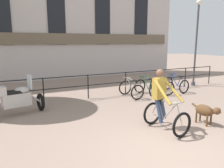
# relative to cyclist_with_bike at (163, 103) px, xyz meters

# --- Properties ---
(ground_plane) EXTENTS (60.00, 60.00, 0.00)m
(ground_plane) POSITION_rel_cyclist_with_bike_xyz_m (-0.71, -1.08, -0.76)
(ground_plane) COLOR gray
(canal_railing) EXTENTS (15.05, 0.05, 1.05)m
(canal_railing) POSITION_rel_cyclist_with_bike_xyz_m (-0.71, 4.12, -0.05)
(canal_railing) COLOR black
(canal_railing) RESTS_ON ground_plane
(building_facade) EXTENTS (18.00, 0.72, 8.27)m
(building_facade) POSITION_rel_cyclist_with_bike_xyz_m (-0.71, 9.91, 3.36)
(building_facade) COLOR beige
(building_facade) RESTS_ON ground_plane
(cyclist_with_bike) EXTENTS (0.81, 1.24, 1.70)m
(cyclist_with_bike) POSITION_rel_cyclist_with_bike_xyz_m (0.00, 0.00, 0.00)
(cyclist_with_bike) COLOR black
(cyclist_with_bike) RESTS_ON ground_plane
(dog) EXTENTS (0.34, 1.01, 0.62)m
(dog) POSITION_rel_cyclist_with_bike_xyz_m (1.36, -0.33, -0.34)
(dog) COLOR brown
(dog) RESTS_ON ground_plane
(parked_motorcycle) EXTENTS (1.84, 0.96, 1.35)m
(parked_motorcycle) POSITION_rel_cyclist_with_bike_xyz_m (-3.64, 3.14, -0.20)
(parked_motorcycle) COLOR black
(parked_motorcycle) RESTS_ON ground_plane
(parked_bicycle_near_lamp) EXTENTS (0.66, 1.11, 0.86)m
(parked_bicycle_near_lamp) POSITION_rel_cyclist_with_bike_xyz_m (1.07, 3.46, -0.41)
(parked_bicycle_near_lamp) COLOR black
(parked_bicycle_near_lamp) RESTS_ON ground_plane
(parked_bicycle_mid_left) EXTENTS (0.76, 1.16, 0.86)m
(parked_bicycle_mid_left) POSITION_rel_cyclist_with_bike_xyz_m (1.93, 3.46, -0.41)
(parked_bicycle_mid_left) COLOR black
(parked_bicycle_mid_left) RESTS_ON ground_plane
(parked_bicycle_mid_right) EXTENTS (0.75, 1.16, 0.86)m
(parked_bicycle_mid_right) POSITION_rel_cyclist_with_bike_xyz_m (2.80, 3.46, -0.41)
(parked_bicycle_mid_right) COLOR black
(parked_bicycle_mid_right) RESTS_ON ground_plane
(parked_bicycle_far_end) EXTENTS (0.74, 1.16, 0.86)m
(parked_bicycle_far_end) POSITION_rel_cyclist_with_bike_xyz_m (3.66, 3.46, -0.41)
(parked_bicycle_far_end) COLOR black
(parked_bicycle_far_end) RESTS_ON ground_plane
(street_lamp) EXTENTS (0.28, 0.28, 4.61)m
(street_lamp) POSITION_rel_cyclist_with_bike_xyz_m (5.58, 4.15, 1.82)
(street_lamp) COLOR #424247
(street_lamp) RESTS_ON ground_plane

